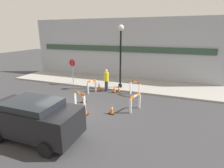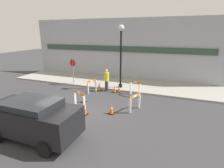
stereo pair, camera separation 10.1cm
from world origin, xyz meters
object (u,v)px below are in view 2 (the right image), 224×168
Objects in this scene: person_worker at (107,80)px; parked_car_1 at (33,117)px; stop_sign at (73,67)px; streetlamp_post at (121,48)px.

person_worker is 0.43× the size of parked_car_1.
stop_sign is at bearing -127.91° from person_worker.
person_worker is at bearing -131.19° from streetlamp_post.
person_worker is at bearing 85.63° from parked_car_1.
parked_car_1 is at bearing -99.76° from streetlamp_post.
parked_car_1 is at bearing -31.71° from person_worker.
person_worker is 6.69m from parked_car_1.
streetlamp_post is 1.20× the size of parked_car_1.
person_worker is (-0.79, -0.91, -2.26)m from streetlamp_post.
streetlamp_post is 2.56m from person_worker.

